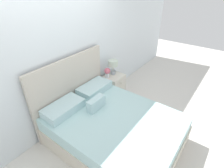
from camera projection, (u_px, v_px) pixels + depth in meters
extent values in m
plane|color=silver|center=(74.00, 117.00, 3.53)|extent=(12.00, 12.00, 0.00)
cube|color=white|center=(63.00, 57.00, 2.89)|extent=(8.00, 0.06, 2.60)
cube|color=beige|center=(115.00, 135.00, 2.93)|extent=(1.57, 2.02, 0.32)
cube|color=silver|center=(115.00, 123.00, 2.79)|extent=(1.53, 1.98, 0.21)
cube|color=beige|center=(71.00, 91.00, 3.18)|extent=(1.60, 0.05, 1.30)
cube|color=silver|center=(64.00, 108.00, 2.83)|extent=(0.66, 0.36, 0.14)
cube|color=silver|center=(94.00, 88.00, 3.34)|extent=(0.66, 0.36, 0.14)
cube|color=silver|center=(96.00, 103.00, 2.88)|extent=(0.34, 0.12, 0.21)
cube|color=silver|center=(114.00, 86.00, 4.00)|extent=(0.43, 0.38, 0.57)
sphere|color=#B2AD93|center=(121.00, 83.00, 3.82)|extent=(0.02, 0.02, 0.02)
cylinder|color=#A8B2BC|center=(113.00, 72.00, 3.91)|extent=(0.11, 0.11, 0.08)
cylinder|color=#B7B29E|center=(113.00, 68.00, 3.86)|extent=(0.02, 0.02, 0.12)
cylinder|color=silver|center=(113.00, 63.00, 3.79)|extent=(0.21, 0.21, 0.12)
cylinder|color=white|center=(107.00, 75.00, 3.77)|extent=(0.08, 0.08, 0.10)
sphere|color=#E06B7F|center=(107.00, 71.00, 3.72)|extent=(0.13, 0.13, 0.13)
sphere|color=#609356|center=(108.00, 72.00, 3.76)|extent=(0.06, 0.06, 0.06)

